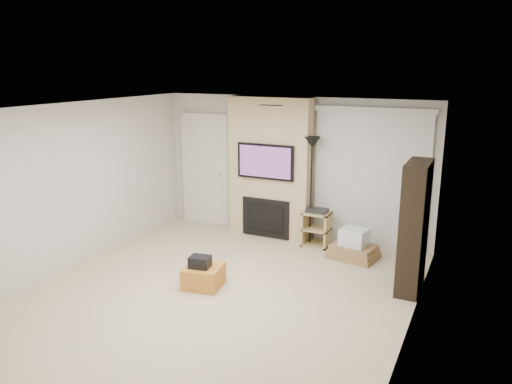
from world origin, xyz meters
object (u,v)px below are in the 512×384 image
at_px(floor_lamp, 312,160).
at_px(av_stand, 317,226).
at_px(bookshelf, 414,227).
at_px(box_stack, 354,247).
at_px(ottoman, 204,276).

relative_size(floor_lamp, av_stand, 2.84).
bearing_deg(bookshelf, floor_lamp, 149.08).
xyz_separation_m(floor_lamp, box_stack, (0.86, -0.33, -1.29)).
relative_size(ottoman, box_stack, 0.61).
bearing_deg(floor_lamp, av_stand, -16.51).
distance_m(box_stack, bookshelf, 1.46).
relative_size(av_stand, bookshelf, 0.37).
xyz_separation_m(av_stand, bookshelf, (1.73, -1.08, 0.55)).
bearing_deg(ottoman, box_stack, 50.08).
distance_m(ottoman, bookshelf, 2.97).
bearing_deg(av_stand, bookshelf, -31.90).
bearing_deg(box_stack, av_stand, 158.01).
bearing_deg(av_stand, box_stack, -21.99).
bearing_deg(av_stand, ottoman, -111.87).
xyz_separation_m(floor_lamp, av_stand, (0.13, -0.04, -1.13)).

